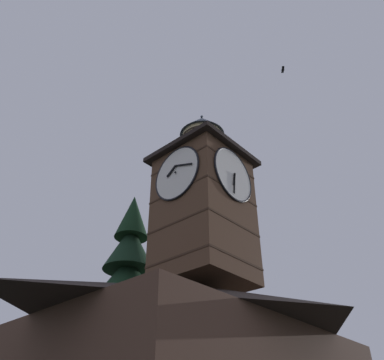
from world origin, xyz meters
name	(u,v)px	position (x,y,z in m)	size (l,w,h in m)	color
clock_tower	(203,203)	(-1.78, -2.14, 11.77)	(4.53, 4.53, 10.21)	brown
pine_tree_behind	(122,341)	(-2.11, -8.13, 6.05)	(6.58, 6.58, 14.71)	#473323
moon	(114,302)	(-21.05, -34.54, 17.38)	(1.75, 1.75, 1.75)	silver
flying_bird_high	(283,70)	(-6.35, 1.24, 22.79)	(0.56, 0.48, 0.14)	black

